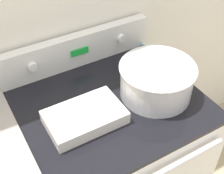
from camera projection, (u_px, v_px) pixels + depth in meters
name	position (u px, v px, depth m)	size (l,w,h in m)	color
kitchen_wall	(67.00, 0.00, 1.38)	(8.00, 0.05, 2.50)	silver
stove_range	(110.00, 166.00, 1.65)	(0.77, 0.71, 0.94)	silver
control_panel	(77.00, 50.00, 1.49)	(0.77, 0.07, 0.16)	silver
mixing_bowl	(157.00, 79.00, 1.32)	(0.33, 0.33, 0.15)	silver
casserole_dish	(85.00, 116.00, 1.23)	(0.30, 0.19, 0.05)	silver
ladle	(171.00, 61.00, 1.49)	(0.09, 0.33, 0.09)	#7AB2C6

